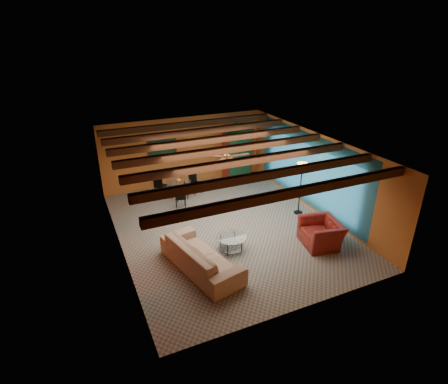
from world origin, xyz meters
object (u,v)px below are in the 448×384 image
dining_table (179,187)px  armoire (238,155)px  potted_plant (238,126)px  vase (178,173)px  sofa (201,256)px  armchair (321,233)px  floor_lamp (300,189)px  coffee_table (231,243)px

dining_table → armoire: bearing=20.2°
dining_table → potted_plant: size_ratio=4.21×
dining_table → vase: (0.00, 0.00, 0.56)m
sofa → dining_table: (0.78, 4.31, 0.09)m
dining_table → armchair: bearing=-58.8°
floor_lamp → armchair: bearing=-106.6°
coffee_table → floor_lamp: (3.07, 1.11, 0.68)m
armchair → floor_lamp: floor_lamp is taller
potted_plant → armoire: bearing=0.0°
sofa → vase: bearing=-23.0°
armchair → vase: size_ratio=6.68×
floor_lamp → vase: floor_lamp is taller
armchair → vase: (-2.81, 4.64, 0.66)m
armoire → floor_lamp: size_ratio=1.10×
coffee_table → potted_plant: size_ratio=2.02×
coffee_table → floor_lamp: 3.33m
sofa → dining_table: bearing=-23.0°
sofa → potted_plant: size_ratio=6.01×
coffee_table → armoire: bearing=62.0°
coffee_table → dining_table: dining_table is taller
armchair → vase: 5.46m
coffee_table → vase: 3.94m
potted_plant → sofa: bearing=-124.5°
sofa → floor_lamp: 4.47m
vase → armoire: bearing=20.2°
sofa → armchair: bearing=-108.0°
potted_plant → vase: size_ratio=2.50×
floor_lamp → vase: size_ratio=10.44×
sofa → floor_lamp: size_ratio=1.44×
coffee_table → potted_plant: bearing=62.0°
potted_plant → vase: 3.33m
armchair → coffee_table: bearing=-96.2°
armchair → dining_table: (-2.81, 4.64, 0.10)m
coffee_table → vase: (-0.31, 3.85, 0.81)m
coffee_table → floor_lamp: bearing=19.9°
dining_table → potted_plant: bearing=20.2°
armoire → potted_plant: size_ratio=4.60×
dining_table → vase: size_ratio=10.50×
coffee_table → armchair: bearing=-17.6°
sofa → floor_lamp: (4.15, 1.57, 0.53)m
vase → armchair: bearing=-58.8°
coffee_table → armoire: (2.62, 4.92, 0.77)m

